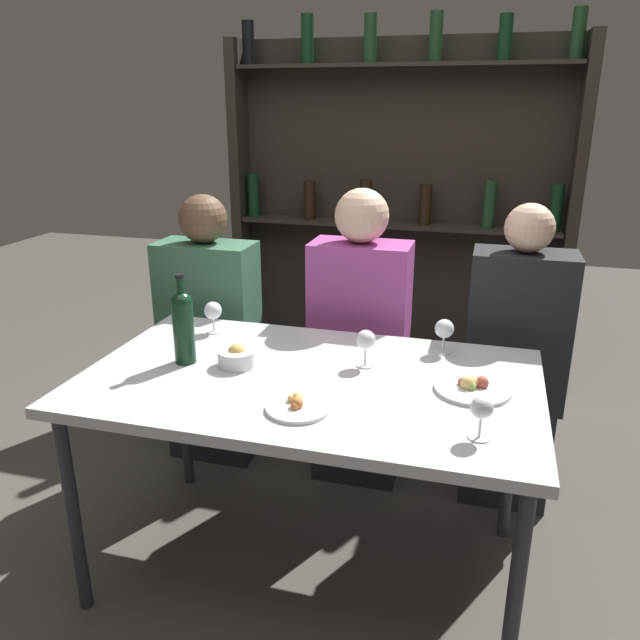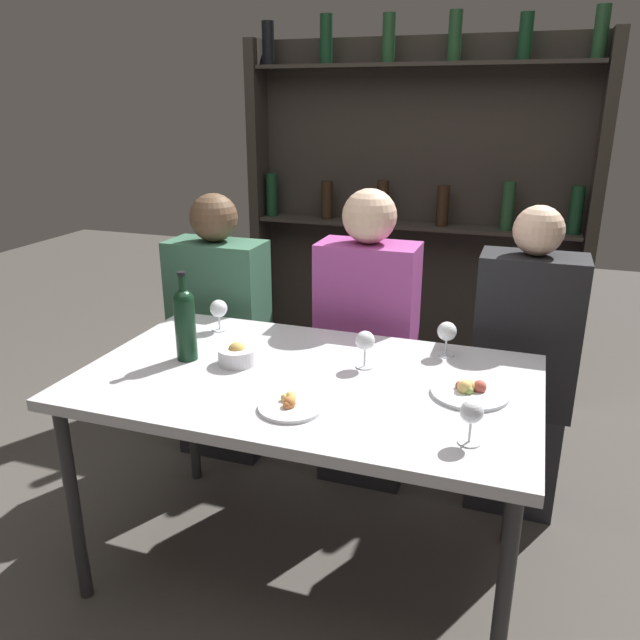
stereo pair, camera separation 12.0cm
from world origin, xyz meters
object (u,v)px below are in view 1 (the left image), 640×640
object	(u,v)px
wine_bottle	(183,324)
wine_glass_1	(213,312)
snack_bowl	(237,357)
seated_person_left	(210,339)
wine_glass_3	(366,341)
seated_person_right	(514,369)
food_plate_1	(472,387)
seated_person_center	(359,348)
wine_glass_0	(482,409)
wine_glass_2	(444,330)
food_plate_0	(298,406)

from	to	relation	value
wine_bottle	wine_glass_1	size ratio (longest dim) A/B	2.55
snack_bowl	seated_person_left	distance (m)	0.78
wine_glass_3	snack_bowl	distance (m)	0.44
wine_bottle	seated_person_right	bearing A→B (deg)	30.48
wine_glass_1	food_plate_1	bearing A→B (deg)	-14.91
seated_person_left	seated_person_center	distance (m)	0.69
wine_glass_0	wine_glass_3	bearing A→B (deg)	135.01
food_plate_1	seated_person_right	size ratio (longest dim) A/B	0.19
wine_glass_2	seated_person_center	xyz separation A→B (m)	(-0.37, 0.32, -0.24)
wine_glass_2	seated_person_center	world-z (taller)	seated_person_center
seated_person_left	seated_person_center	size ratio (longest dim) A/B	0.96
seated_person_left	seated_person_center	bearing A→B (deg)	0.00
food_plate_1	seated_person_right	xyz separation A→B (m)	(0.15, 0.62, -0.19)
wine_glass_2	seated_person_left	size ratio (longest dim) A/B	0.10
wine_glass_0	seated_person_right	size ratio (longest dim) A/B	0.10
snack_bowl	seated_person_right	bearing A→B (deg)	34.20
seated_person_center	seated_person_right	size ratio (longest dim) A/B	1.03
wine_glass_3	seated_person_right	bearing A→B (deg)	45.42
wine_glass_3	snack_bowl	bearing A→B (deg)	-164.78
wine_glass_2	seated_person_right	distance (m)	0.49
wine_glass_2	seated_person_right	world-z (taller)	seated_person_right
seated_person_right	seated_person_left	bearing A→B (deg)	180.00
wine_glass_0	wine_glass_2	size ratio (longest dim) A/B	0.99
wine_glass_3	seated_person_left	size ratio (longest dim) A/B	0.10
wine_glass_0	food_plate_1	bearing A→B (deg)	96.06
wine_glass_3	food_plate_1	distance (m)	0.38
food_plate_1	seated_person_center	distance (m)	0.80
wine_glass_3	wine_glass_2	bearing A→B (deg)	38.33
wine_glass_0	snack_bowl	size ratio (longest dim) A/B	0.94
wine_bottle	wine_glass_1	bearing A→B (deg)	95.92
wine_glass_1	seated_person_center	size ratio (longest dim) A/B	0.09
wine_glass_3	seated_person_right	world-z (taller)	seated_person_right
wine_bottle	wine_glass_2	xyz separation A→B (m)	(0.84, 0.33, -0.05)
seated_person_right	wine_bottle	bearing A→B (deg)	-149.52
wine_glass_0	seated_person_center	bearing A→B (deg)	119.83
food_plate_0	food_plate_1	bearing A→B (deg)	28.54
wine_glass_0	food_plate_0	bearing A→B (deg)	177.03
food_plate_1	seated_person_left	xyz separation A→B (m)	(-1.18, 0.62, -0.19)
wine_bottle	food_plate_1	distance (m)	0.97
food_plate_0	snack_bowl	size ratio (longest dim) A/B	1.46
seated_person_left	wine_glass_0	bearing A→B (deg)	-36.74
wine_glass_1	food_plate_1	xyz separation A→B (m)	(0.99, -0.26, -0.07)
seated_person_center	seated_person_right	distance (m)	0.64
wine_glass_1	seated_person_right	world-z (taller)	seated_person_right
snack_bowl	wine_glass_2	bearing A→B (deg)	24.84
wine_glass_0	food_plate_0	size ratio (longest dim) A/B	0.65
food_plate_1	snack_bowl	xyz separation A→B (m)	(-0.78, -0.01, 0.02)
snack_bowl	wine_bottle	bearing A→B (deg)	-172.77
wine_glass_0	snack_bowl	distance (m)	0.85
food_plate_0	wine_bottle	bearing A→B (deg)	154.56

